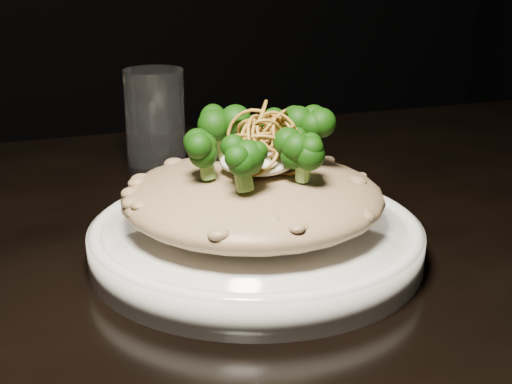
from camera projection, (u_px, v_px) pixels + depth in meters
table at (293, 320)px, 0.64m from camera, size 1.10×0.80×0.75m
plate at (256, 241)px, 0.56m from camera, size 0.26×0.26×0.03m
risotto at (253, 196)px, 0.56m from camera, size 0.21×0.21×0.05m
broccoli at (252, 141)px, 0.54m from camera, size 0.13×0.13×0.05m
cheese at (257, 162)px, 0.54m from camera, size 0.06×0.06×0.02m
shallots at (264, 132)px, 0.53m from camera, size 0.05×0.05×0.03m
drinking_glass at (155, 122)px, 0.76m from camera, size 0.08×0.08×0.11m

